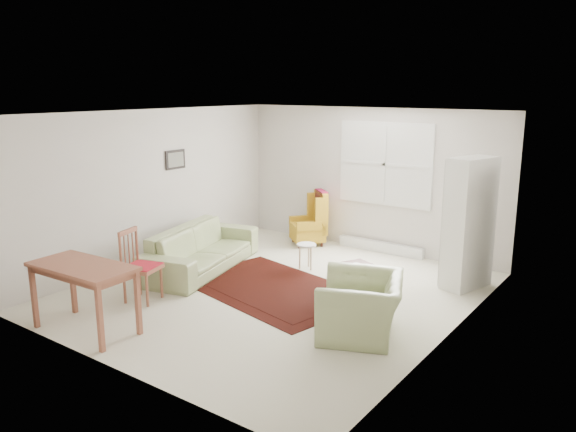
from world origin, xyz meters
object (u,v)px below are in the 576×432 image
Objects in this scene: cabinet at (469,223)px; desk_chair at (142,266)px; coffee_table at (356,282)px; sofa at (201,241)px; wingback_chair at (308,218)px; stool at (306,256)px; desk at (85,298)px; armchair at (361,300)px.

desk_chair is at bearing -120.74° from cabinet.
coffee_table is 0.56× the size of desk_chair.
coffee_table is (2.60, 0.33, -0.24)m from sofa.
wingback_chair is 1.81× the size of coffee_table.
desk is (-0.81, -3.48, 0.21)m from stool.
desk is (-0.02, -4.67, -0.09)m from wingback_chair.
stool is at bearing -39.02° from desk_chair.
desk is at bearing -110.65° from cabinet.
armchair is 0.57× the size of cabinet.
armchair is at bearing -90.85° from desk_chair.
desk_chair is (-0.22, 1.04, 0.08)m from desk.
sofa is at bearing -124.69° from armchair.
armchair is 1.09× the size of desk_chair.
armchair is 2.50m from stool.
desk is at bearing -78.96° from armchair.
desk_chair is at bearing -142.24° from coffee_table.
armchair is at bearing -41.20° from stool.
cabinet is 1.92× the size of desk_chair.
cabinet is (2.33, 0.67, 0.74)m from stool.
desk is (-2.07, -2.81, 0.18)m from coffee_table.
desk is (-2.68, -1.84, -0.01)m from armchair.
cabinet is at bearing 145.47° from armchair.
wingback_chair is 0.53× the size of cabinet.
wingback_chair is at bearing 89.70° from desk.
sofa is 1.79× the size of desk.
sofa is 2.54m from desk.
stool is 0.22× the size of cabinet.
sofa is 2.26m from wingback_chair.
cabinet is at bearing 52.90° from desk.
sofa reaches higher than coffee_table.
cabinet is at bearing -63.38° from desk_chair.
cabinet is at bearing 16.13° from stool.
wingback_chair is at bearing -20.03° from desk_chair.
wingback_chair is (-2.66, 2.83, 0.08)m from armchair.
coffee_table is at bearing -171.28° from armchair.
desk_chair is at bearing -53.94° from wingback_chair.
cabinet is 1.45× the size of desk.
cabinet is (3.12, -0.52, 0.44)m from wingback_chair.
stool is (-1.88, 1.64, -0.21)m from armchair.
sofa is at bearing -172.68° from coffee_table.
wingback_chair reaches higher than sofa.
wingback_chair is at bearing -160.16° from armchair.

